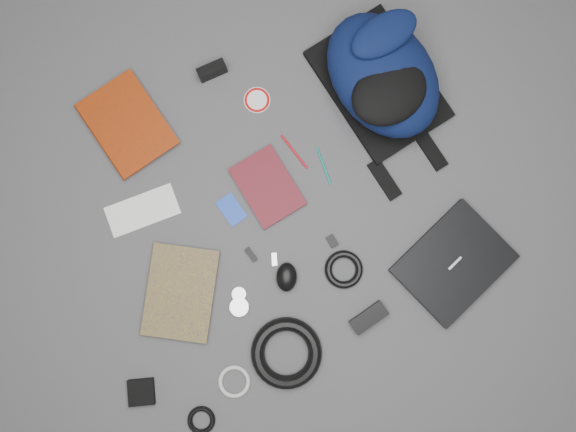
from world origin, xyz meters
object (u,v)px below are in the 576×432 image
object	(u,v)px
textbook_red	(99,144)
mouse	(287,277)
comic_book	(147,288)
pouch	(141,392)
power_brick	(369,318)
dvd_case	(267,187)
compact_camera	(212,71)
backpack	(383,75)
laptop	(453,263)

from	to	relation	value
textbook_red	mouse	xyz separation A→B (m)	(0.41, -0.57, 0.01)
comic_book	pouch	distance (m)	0.31
power_brick	dvd_case	bearing A→B (deg)	92.99
dvd_case	pouch	world-z (taller)	pouch
dvd_case	comic_book	bearing A→B (deg)	-170.92
dvd_case	power_brick	size ratio (longest dim) A/B	1.90
power_brick	pouch	xyz separation A→B (m)	(-0.71, 0.02, -0.00)
dvd_case	compact_camera	xyz separation A→B (m)	(-0.04, 0.39, 0.02)
power_brick	backpack	bearing A→B (deg)	52.29
laptop	pouch	size ratio (longest dim) A/B	4.04
textbook_red	pouch	world-z (taller)	textbook_red
laptop	compact_camera	bearing A→B (deg)	97.20
backpack	mouse	world-z (taller)	backpack
dvd_case	compact_camera	bearing A→B (deg)	84.22
compact_camera	mouse	size ratio (longest dim) A/B	1.03
compact_camera	pouch	size ratio (longest dim) A/B	1.16
backpack	pouch	world-z (taller)	backpack
textbook_red	dvd_case	world-z (taller)	textbook_red
textbook_red	compact_camera	world-z (taller)	compact_camera
comic_book	power_brick	xyz separation A→B (m)	(0.60, -0.30, 0.00)
backpack	comic_book	bearing A→B (deg)	-170.82
laptop	comic_book	xyz separation A→B (m)	(-0.89, 0.23, -0.00)
backpack	dvd_case	bearing A→B (deg)	-169.51
textbook_red	pouch	xyz separation A→B (m)	(-0.11, -0.75, -0.01)
laptop	mouse	distance (m)	0.50
comic_book	mouse	world-z (taller)	mouse
textbook_red	compact_camera	size ratio (longest dim) A/B	3.12
backpack	laptop	distance (m)	0.60
laptop	pouch	world-z (taller)	laptop
comic_book	power_brick	bearing A→B (deg)	0.15
dvd_case	pouch	bearing A→B (deg)	-152.54
laptop	pouch	xyz separation A→B (m)	(-1.00, -0.05, -0.01)
comic_book	dvd_case	bearing A→B (deg)	48.07
textbook_red	power_brick	bearing A→B (deg)	-67.11
pouch	mouse	bearing A→B (deg)	19.02
laptop	compact_camera	distance (m)	0.94
mouse	textbook_red	bearing A→B (deg)	146.44
textbook_red	dvd_case	xyz separation A→B (m)	(0.44, -0.29, -0.01)
compact_camera	power_brick	distance (m)	0.89
mouse	pouch	bearing A→B (deg)	-140.03
compact_camera	pouch	distance (m)	0.99
comic_book	compact_camera	world-z (taller)	compact_camera
pouch	comic_book	bearing A→B (deg)	68.69
backpack	comic_book	distance (m)	0.94
backpack	textbook_red	bearing A→B (deg)	159.76
backpack	dvd_case	world-z (taller)	backpack
textbook_red	dvd_case	distance (m)	0.53
comic_book	pouch	world-z (taller)	comic_book
comic_book	pouch	bearing A→B (deg)	-84.40
comic_book	dvd_case	world-z (taller)	comic_book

